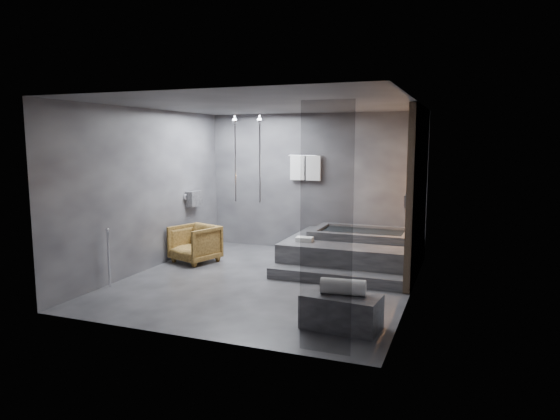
% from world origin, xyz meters
% --- Properties ---
extents(room, '(5.00, 5.04, 2.82)m').
position_xyz_m(room, '(0.40, 0.24, 1.73)').
color(room, '#28282A').
rests_on(room, ground).
extents(tub_deck, '(2.20, 2.00, 0.50)m').
position_xyz_m(tub_deck, '(1.05, 1.45, 0.25)').
color(tub_deck, '#2C2C2F').
rests_on(tub_deck, ground).
extents(tub_step, '(2.20, 0.36, 0.18)m').
position_xyz_m(tub_step, '(1.05, 0.27, 0.09)').
color(tub_step, '#2C2C2F').
rests_on(tub_step, ground).
extents(concrete_bench, '(0.96, 0.59, 0.41)m').
position_xyz_m(concrete_bench, '(1.61, -1.59, 0.21)').
color(concrete_bench, '#323235').
rests_on(concrete_bench, ground).
extents(driftwood_chair, '(0.95, 0.96, 0.69)m').
position_xyz_m(driftwood_chair, '(-1.74, 0.69, 0.35)').
color(driftwood_chair, '#483012').
rests_on(driftwood_chair, ground).
extents(rolled_towel, '(0.56, 0.25, 0.19)m').
position_xyz_m(rolled_towel, '(1.63, -1.57, 0.51)').
color(rolled_towel, white).
rests_on(rolled_towel, concrete_bench).
extents(deck_towel, '(0.31, 0.24, 0.08)m').
position_xyz_m(deck_towel, '(0.33, 0.90, 0.54)').
color(deck_towel, silver).
rests_on(deck_towel, tub_deck).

